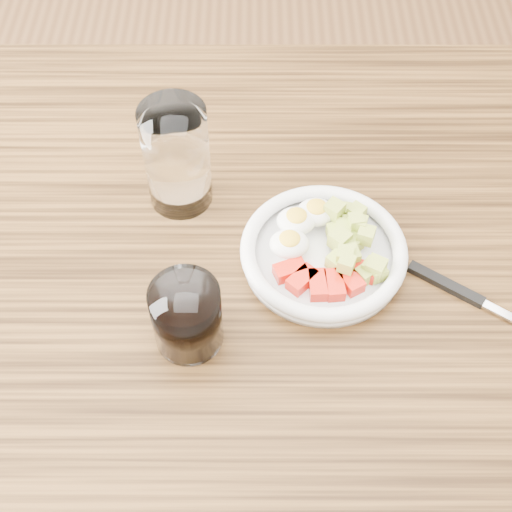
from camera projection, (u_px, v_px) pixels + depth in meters
The scene contains 6 objects.
ground at pixel (261, 485), 1.49m from camera, with size 4.00×4.00×0.00m, color brown.
dining_table at pixel (263, 320), 0.95m from camera, with size 1.50×0.90×0.77m.
bowl at pixel (324, 250), 0.87m from camera, with size 0.21×0.21×0.05m.
fork at pixel (467, 295), 0.85m from camera, with size 0.18×0.13×0.01m.
water_glass at pixel (177, 157), 0.89m from camera, with size 0.08×0.08×0.15m, color white.
coffee_glass at pixel (187, 317), 0.79m from camera, with size 0.08×0.08×0.09m.
Camera 1 is at (-0.01, -0.49, 1.49)m, focal length 50.00 mm.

